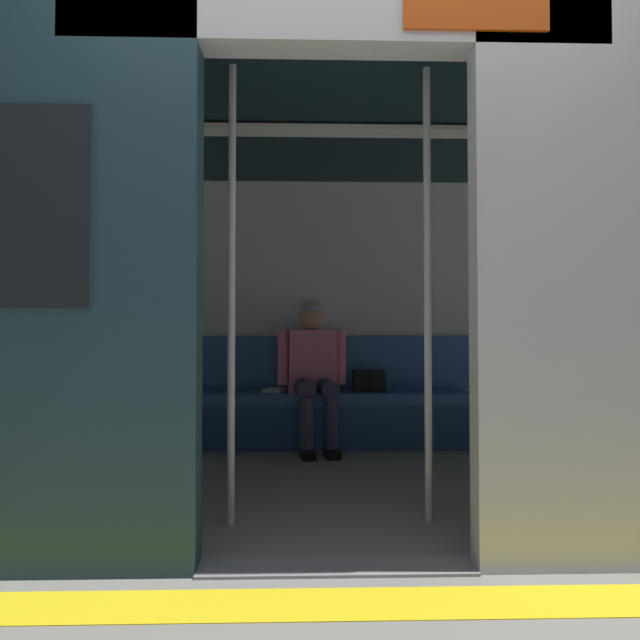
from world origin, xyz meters
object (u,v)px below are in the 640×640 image
Objects in this scene: person_seated at (313,365)px; handbag at (369,381)px; bench_seat at (319,405)px; book at (274,390)px; grab_pole_far at (428,293)px; grab_pole_door at (232,293)px; train_car at (312,227)px.

person_seated reaches higher than handbag.
person_seated is (0.05, 0.05, 0.33)m from bench_seat.
grab_pole_far is (-0.84, 1.94, 0.64)m from book.
person_seated is at bearing 171.64° from book.
grab_pole_far is (-0.94, -0.00, 0.00)m from grab_pole_door.
bench_seat is at bearing -135.26° from person_seated.
bench_seat is 2.09m from grab_pole_door.
grab_pole_far reaches higher than book.
train_car is 1.63m from book.
grab_pole_door is 0.94m from grab_pole_far.
grab_pole_far is at bearing 105.94° from person_seated.
book is (0.77, -0.01, -0.07)m from handbag.
person_seated is at bearing -91.28° from train_car.
train_car reaches higher than grab_pole_door.
train_car is at bearing 67.56° from handbag.
grab_pole_far reaches higher than person_seated.
handbag is at bearing -112.44° from train_car.
bench_seat is 1.11× the size of grab_pole_door.
grab_pole_far reaches higher than bench_seat.
person_seated is 1.96m from grab_pole_far.
train_car reaches higher than handbag.
train_car is at bearing 113.99° from book.
handbag is (-0.45, -0.10, -0.14)m from person_seated.
person_seated is at bearing 44.74° from bench_seat.
grab_pole_door is at bearing 96.92° from book.
grab_pole_door is (0.10, 1.94, 0.64)m from book.
handbag is at bearing -167.89° from person_seated.
grab_pole_door reaches higher than book.
book is at bearing -66.64° from grab_pole_far.
handbag is 2.02m from grab_pole_far.
bench_seat is at bearing -93.93° from train_car.
train_car is 2.63× the size of bench_seat.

